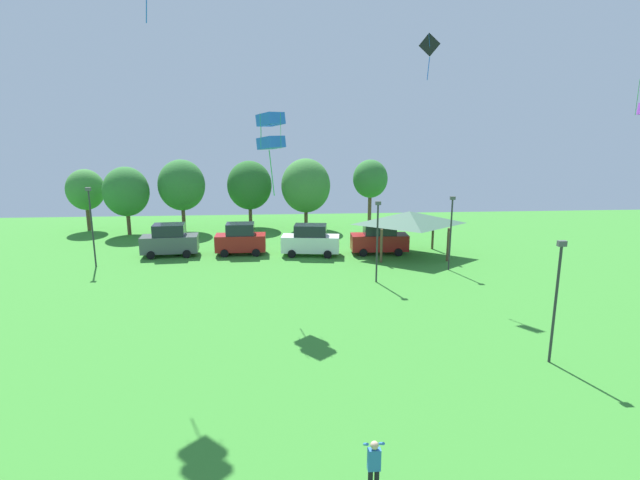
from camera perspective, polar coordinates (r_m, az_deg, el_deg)
person_standing_near_foreground at (r=15.22m, az=6.18°, el=-24.15°), size 0.52×0.51×1.79m
kite_flying_2 at (r=34.93m, az=12.39°, el=20.73°), size 1.21×0.83×2.89m
kite_flying_8 at (r=28.33m, az=-5.64°, el=12.27°), size 1.67×1.68×4.60m
parked_car_leftmost at (r=41.67m, az=-16.80°, el=-0.04°), size 4.55×2.33×2.59m
parked_car_second_from_left at (r=40.85m, az=-9.06°, el=0.08°), size 4.04×2.02×2.56m
parked_car_third_from_left at (r=40.02m, az=-1.10°, el=-0.04°), size 4.78×2.42×2.52m
parked_car_rightmost_in_row at (r=40.84m, az=6.80°, el=0.13°), size 4.62×2.08×2.51m
park_pavilion at (r=40.25m, az=10.18°, el=2.51°), size 6.71×5.10×3.60m
light_post_0 at (r=23.72m, az=25.40°, el=-5.63°), size 0.36×0.20×5.50m
light_post_1 at (r=32.89m, az=6.57°, el=0.40°), size 0.36×0.20×5.45m
light_post_2 at (r=39.95m, az=-24.65°, el=1.85°), size 0.36×0.20×5.89m
light_post_3 at (r=36.71m, az=14.73°, el=1.29°), size 0.36×0.20×5.37m
treeline_tree_0 at (r=54.50m, az=-25.24°, el=5.22°), size 3.64×3.64×6.10m
treeline_tree_1 at (r=50.87m, az=-21.29°, el=5.17°), size 4.26×4.26×6.49m
treeline_tree_2 at (r=50.61m, az=-15.54°, el=6.06°), size 4.50×4.50×7.07m
treeline_tree_3 at (r=51.43m, az=-8.06°, el=6.20°), size 4.50×4.50×6.81m
treeline_tree_4 at (r=50.05m, az=-1.64°, el=6.23°), size 4.89×4.89×7.09m
treeline_tree_5 at (r=50.62m, az=5.76°, el=6.94°), size 3.47×3.47×6.95m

